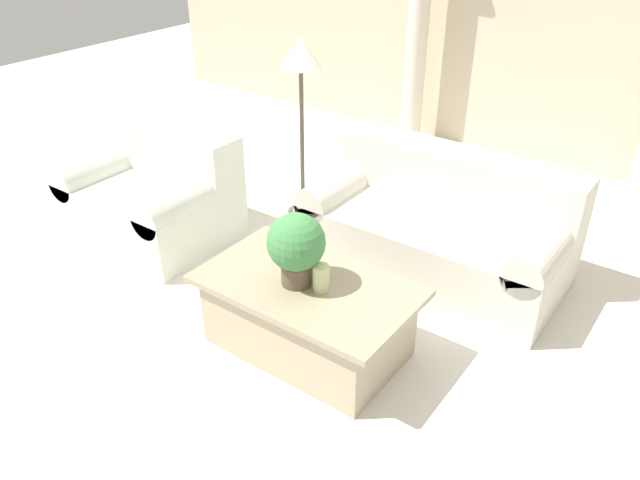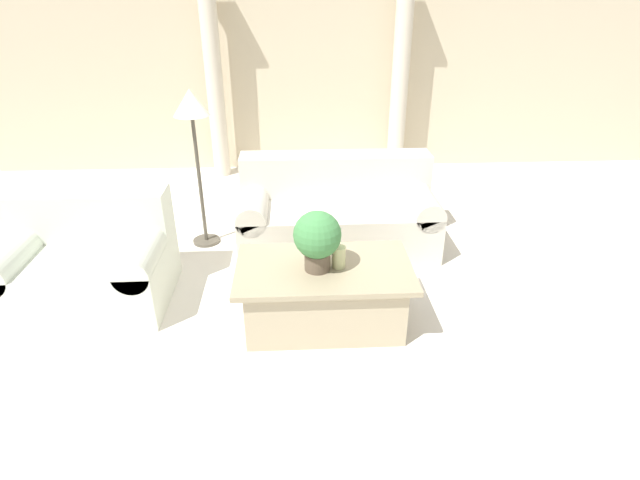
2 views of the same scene
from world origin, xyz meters
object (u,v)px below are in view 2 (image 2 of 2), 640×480
Objects in this scene: loveseat at (88,260)px; potted_plant at (317,238)px; floor_lamp at (192,118)px; coffee_table at (324,294)px; sofa_long at (337,211)px.

potted_plant reaches higher than loveseat.
coffee_table is at bearing -51.55° from floor_lamp.
sofa_long is 1.63m from floor_lamp.
potted_plant is (-0.26, -1.37, 0.41)m from sofa_long.
sofa_long is 1.45× the size of coffee_table.
loveseat is 0.98× the size of coffee_table.
floor_lamp is at bearing 50.68° from loveseat.
sofa_long is 1.48× the size of loveseat.
coffee_table is 0.51m from potted_plant.
loveseat is 0.84× the size of floor_lamp.
coffee_table is (-0.21, -1.34, -0.10)m from sofa_long.
coffee_table is at bearing -98.92° from sofa_long.
coffee_table is (1.92, -0.45, -0.10)m from loveseat.
floor_lamp reaches higher than sofa_long.
sofa_long reaches higher than coffee_table.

